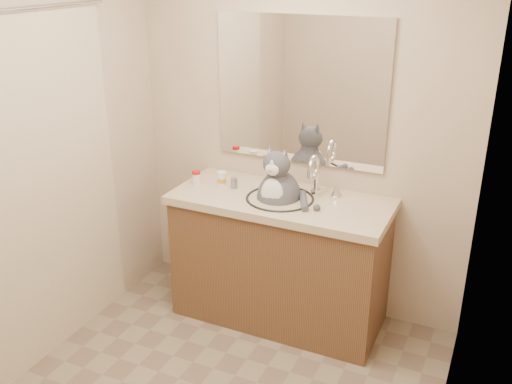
# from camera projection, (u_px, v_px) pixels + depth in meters

# --- Properties ---
(room) EXTENTS (2.22, 2.52, 2.42)m
(room) POSITION_uv_depth(u_px,v_px,m) (199.00, 201.00, 2.52)
(room) COLOR #827459
(room) RESTS_ON ground
(vanity) EXTENTS (1.34, 0.59, 1.12)m
(vanity) POSITION_uv_depth(u_px,v_px,m) (280.00, 256.00, 3.62)
(vanity) COLOR brown
(vanity) RESTS_ON ground
(mirror) EXTENTS (1.10, 0.02, 0.90)m
(mirror) POSITION_uv_depth(u_px,v_px,m) (300.00, 91.00, 3.46)
(mirror) COLOR white
(mirror) RESTS_ON room
(shower_curtain) EXTENTS (0.02, 1.30, 1.93)m
(shower_curtain) POSITION_uv_depth(u_px,v_px,m) (41.00, 191.00, 3.08)
(shower_curtain) COLOR beige
(shower_curtain) RESTS_ON ground
(cat) EXTENTS (0.38, 0.31, 0.54)m
(cat) POSITION_uv_depth(u_px,v_px,m) (278.00, 195.00, 3.46)
(cat) COLOR #48484D
(cat) RESTS_ON vanity
(pill_bottle_redcap) EXTENTS (0.07, 0.07, 0.09)m
(pill_bottle_redcap) POSITION_uv_depth(u_px,v_px,m) (196.00, 177.00, 3.65)
(pill_bottle_redcap) COLOR white
(pill_bottle_redcap) RESTS_ON vanity
(pill_bottle_orange) EXTENTS (0.07, 0.07, 0.09)m
(pill_bottle_orange) POSITION_uv_depth(u_px,v_px,m) (222.00, 179.00, 3.63)
(pill_bottle_orange) COLOR white
(pill_bottle_orange) RESTS_ON vanity
(grey_canister) EXTENTS (0.06, 0.06, 0.07)m
(grey_canister) POSITION_uv_depth(u_px,v_px,m) (234.00, 183.00, 3.60)
(grey_canister) COLOR slate
(grey_canister) RESTS_ON vanity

